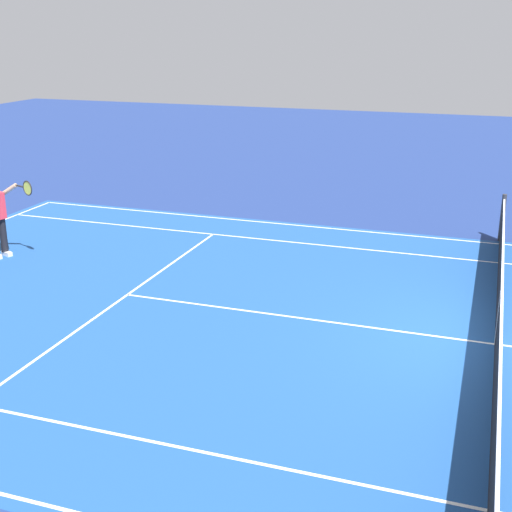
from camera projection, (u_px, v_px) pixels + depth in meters
name	position (u px, v px, depth m)	size (l,w,h in m)	color
ground_plane	(495.00, 344.00, 10.76)	(60.00, 60.00, 0.00)	navy
court_slab	(495.00, 344.00, 10.76)	(24.20, 11.40, 0.00)	#1E4C93
court_line_markings	(495.00, 344.00, 10.76)	(23.85, 11.05, 0.01)	white
tennis_net	(499.00, 315.00, 10.60)	(0.10, 11.70, 1.08)	#2D2D33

